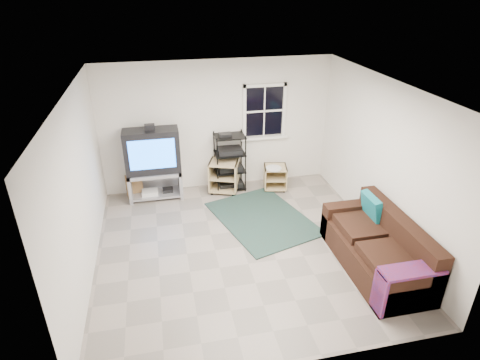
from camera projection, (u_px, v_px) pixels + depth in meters
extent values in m
plane|color=gray|center=(242.00, 247.00, 6.55)|extent=(4.60, 4.60, 0.00)
plane|color=white|center=(243.00, 88.00, 5.38)|extent=(4.60, 4.60, 0.00)
plane|color=silver|center=(217.00, 126.00, 7.97)|extent=(4.60, 0.00, 4.60)
plane|color=silver|center=(292.00, 275.00, 3.95)|extent=(4.60, 0.00, 4.60)
plane|color=silver|center=(80.00, 191.00, 5.53)|extent=(0.00, 4.60, 4.60)
plane|color=silver|center=(383.00, 162.00, 6.39)|extent=(0.00, 4.60, 4.60)
cube|color=black|center=(264.00, 111.00, 8.02)|extent=(0.80, 0.01, 1.02)
cube|color=white|center=(265.00, 85.00, 7.77)|extent=(0.88, 0.06, 0.06)
cube|color=white|center=(264.00, 137.00, 8.24)|extent=(0.98, 0.14, 0.05)
cube|color=white|center=(244.00, 112.00, 7.93)|extent=(0.06, 0.06, 1.10)
cube|color=white|center=(284.00, 110.00, 8.08)|extent=(0.06, 0.06, 1.10)
cube|color=white|center=(264.00, 111.00, 8.01)|extent=(0.78, 0.04, 0.04)
cube|color=#9E9EA6|center=(154.00, 172.00, 7.81)|extent=(1.03, 0.52, 0.06)
cube|color=#9E9EA6|center=(130.00, 186.00, 7.84)|extent=(0.06, 0.52, 0.57)
cube|color=#9E9EA6|center=(180.00, 182.00, 8.02)|extent=(0.06, 0.52, 0.57)
cube|color=#9E9EA6|center=(157.00, 193.00, 8.02)|extent=(0.91, 0.48, 0.04)
cube|color=#9E9EA6|center=(155.00, 179.00, 8.14)|extent=(1.03, 0.04, 0.57)
cube|color=silver|center=(150.00, 192.00, 7.94)|extent=(0.31, 0.25, 0.08)
cube|color=black|center=(168.00, 190.00, 8.04)|extent=(0.21, 0.19, 0.06)
cube|color=black|center=(152.00, 151.00, 7.61)|extent=(1.03, 0.43, 0.85)
cube|color=blue|center=(152.00, 155.00, 7.41)|extent=(0.85, 0.01, 0.58)
cube|color=black|center=(150.00, 127.00, 7.40)|extent=(0.19, 0.13, 0.10)
cylinder|color=black|center=(218.00, 167.00, 7.88)|extent=(0.02, 0.02, 1.21)
cylinder|color=black|center=(246.00, 164.00, 7.99)|extent=(0.02, 0.02, 1.21)
cylinder|color=black|center=(214.00, 159.00, 8.23)|extent=(0.02, 0.02, 1.21)
cylinder|color=black|center=(241.00, 157.00, 8.34)|extent=(0.02, 0.02, 1.21)
cube|color=black|center=(230.00, 186.00, 8.36)|extent=(0.60, 0.44, 0.02)
cube|color=black|center=(230.00, 183.00, 8.33)|extent=(0.47, 0.35, 0.10)
cube|color=black|center=(230.00, 170.00, 8.19)|extent=(0.60, 0.44, 0.02)
cube|color=black|center=(230.00, 167.00, 8.17)|extent=(0.47, 0.35, 0.10)
cube|color=black|center=(230.00, 153.00, 8.03)|extent=(0.60, 0.44, 0.02)
cube|color=black|center=(230.00, 151.00, 8.00)|extent=(0.47, 0.35, 0.10)
cube|color=black|center=(229.00, 136.00, 7.86)|extent=(0.60, 0.44, 0.02)
cube|color=tan|center=(224.00, 162.00, 8.02)|extent=(0.71, 0.71, 0.02)
cube|color=tan|center=(224.00, 187.00, 8.28)|extent=(0.71, 0.71, 0.02)
cube|color=tan|center=(211.00, 174.00, 8.18)|extent=(0.21, 0.53, 0.60)
cube|color=tan|center=(237.00, 175.00, 8.12)|extent=(0.21, 0.53, 0.60)
cube|color=tan|center=(226.00, 169.00, 8.38)|extent=(0.49, 0.19, 0.60)
cube|color=tan|center=(224.00, 176.00, 8.16)|extent=(0.66, 0.67, 0.02)
cylinder|color=black|center=(212.00, 193.00, 8.12)|extent=(0.06, 0.06, 0.06)
cylinder|color=black|center=(236.00, 185.00, 8.46)|extent=(0.06, 0.06, 0.06)
cube|color=tan|center=(276.00, 167.00, 8.15)|extent=(0.53, 0.53, 0.02)
cube|color=tan|center=(275.00, 186.00, 8.35)|extent=(0.53, 0.53, 0.02)
cube|color=tan|center=(265.00, 177.00, 8.25)|extent=(0.11, 0.44, 0.45)
cube|color=tan|center=(285.00, 177.00, 8.25)|extent=(0.11, 0.44, 0.45)
cube|color=tan|center=(274.00, 172.00, 8.44)|extent=(0.40, 0.10, 0.45)
cube|color=tan|center=(275.00, 177.00, 8.26)|extent=(0.48, 0.50, 0.02)
cylinder|color=black|center=(267.00, 191.00, 8.20)|extent=(0.05, 0.05, 0.05)
cylinder|color=black|center=(282.00, 183.00, 8.52)|extent=(0.05, 0.05, 0.05)
cylinder|color=silver|center=(274.00, 168.00, 8.06)|extent=(0.32, 0.32, 0.02)
cube|color=black|center=(374.00, 256.00, 6.00)|extent=(0.89, 1.98, 0.42)
cube|color=black|center=(399.00, 229.00, 5.87)|extent=(0.24, 1.98, 0.43)
cube|color=black|center=(349.00, 219.00, 6.72)|extent=(0.89, 0.24, 0.61)
cube|color=black|center=(409.00, 290.00, 5.19)|extent=(0.89, 0.24, 0.61)
cube|color=black|center=(386.00, 258.00, 5.52)|extent=(0.59, 0.71, 0.13)
cube|color=black|center=(359.00, 227.00, 6.21)|extent=(0.59, 0.71, 0.13)
cube|color=teal|center=(372.00, 207.00, 6.28)|extent=(0.20, 0.48, 0.41)
cube|color=navy|center=(412.00, 270.00, 5.04)|extent=(0.82, 0.30, 0.04)
cube|color=navy|center=(379.00, 294.00, 5.10)|extent=(0.04, 0.30, 0.57)
cube|color=black|center=(262.00, 218.00, 7.30)|extent=(1.93, 2.29, 0.02)
cube|color=#9B6F45|center=(134.00, 186.00, 8.00)|extent=(0.34, 0.25, 0.44)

